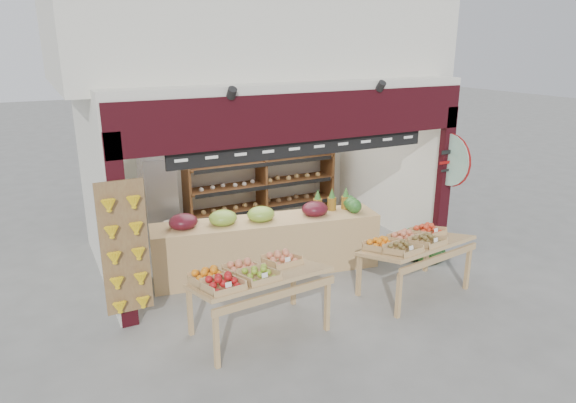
# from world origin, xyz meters

# --- Properties ---
(ground) EXTENTS (60.00, 60.00, 0.00)m
(ground) POSITION_xyz_m (0.00, 0.00, 0.00)
(ground) COLOR slate
(ground) RESTS_ON ground
(shop_structure) EXTENTS (6.36, 5.12, 5.40)m
(shop_structure) POSITION_xyz_m (0.00, 1.61, 3.92)
(shop_structure) COLOR silver
(shop_structure) RESTS_ON ground
(banana_board) EXTENTS (0.60, 0.15, 1.80)m
(banana_board) POSITION_xyz_m (-2.73, -1.17, 1.12)
(banana_board) COLOR olive
(banana_board) RESTS_ON ground
(gift_sign) EXTENTS (0.04, 0.93, 0.92)m
(gift_sign) POSITION_xyz_m (2.75, -1.15, 1.75)
(gift_sign) COLOR #A6D1B5
(gift_sign) RESTS_ON ground
(back_shelving) EXTENTS (3.26, 0.53, 1.99)m
(back_shelving) POSITION_xyz_m (0.58, 1.93, 1.18)
(back_shelving) COLOR brown
(back_shelving) RESTS_ON ground
(refrigerator) EXTENTS (0.80, 0.80, 1.77)m
(refrigerator) POSITION_xyz_m (-1.60, 1.86, 0.89)
(refrigerator) COLOR #B3B5BA
(refrigerator) RESTS_ON ground
(cardboard_stack) EXTENTS (1.05, 0.83, 0.68)m
(cardboard_stack) POSITION_xyz_m (-1.33, 1.00, 0.25)
(cardboard_stack) COLOR beige
(cardboard_stack) RESTS_ON ground
(mid_counter) EXTENTS (3.78, 1.36, 1.15)m
(mid_counter) POSITION_xyz_m (-0.38, -0.39, 0.51)
(mid_counter) COLOR tan
(mid_counter) RESTS_ON ground
(display_table_left) EXTENTS (1.77, 1.08, 1.08)m
(display_table_left) POSITION_xyz_m (-1.37, -2.03, 0.84)
(display_table_left) COLOR tan
(display_table_left) RESTS_ON ground
(display_table_right) EXTENTS (1.75, 1.13, 1.04)m
(display_table_right) POSITION_xyz_m (1.24, -2.05, 0.81)
(display_table_right) COLOR tan
(display_table_right) RESTS_ON ground
(watermelon_pile) EXTENTS (0.69, 0.71, 0.54)m
(watermelon_pile) POSITION_xyz_m (2.32, -1.14, 0.21)
(watermelon_pile) COLOR #194918
(watermelon_pile) RESTS_ON ground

